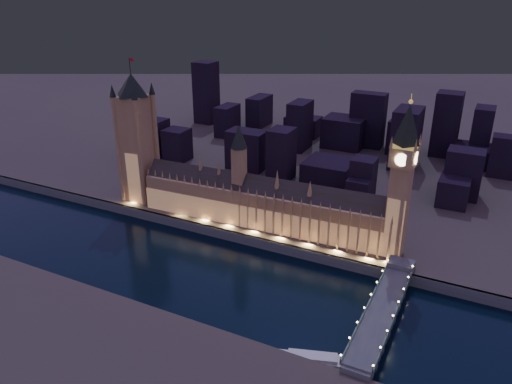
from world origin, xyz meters
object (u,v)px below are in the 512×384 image
at_px(palace_of_westminster, 261,203).
at_px(westminster_bridge, 383,311).
at_px(elizabeth_tower, 402,170).
at_px(victoria_tower, 136,132).
at_px(river_boat, 312,359).

height_order(palace_of_westminster, westminster_bridge, palace_of_westminster).
distance_m(elizabeth_tower, westminster_bridge, 92.56).
bearing_deg(victoria_tower, elizabeth_tower, 0.00).
height_order(elizabeth_tower, river_boat, elizabeth_tower).
relative_size(elizabeth_tower, westminster_bridge, 1.00).
height_order(palace_of_westminster, river_boat, palace_of_westminster).
xyz_separation_m(palace_of_westminster, river_boat, (86.93, -116.52, -24.81)).
height_order(palace_of_westminster, victoria_tower, victoria_tower).
bearing_deg(victoria_tower, palace_of_westminster, -0.09).
xyz_separation_m(victoria_tower, elizabeth_tower, (218.00, 0.00, 3.31)).
bearing_deg(elizabeth_tower, westminster_bridge, -81.85).
bearing_deg(westminster_bridge, river_boat, -115.33).
relative_size(palace_of_westminster, victoria_tower, 1.68).
relative_size(palace_of_westminster, westminster_bridge, 1.79).
distance_m(victoria_tower, river_boat, 243.33).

